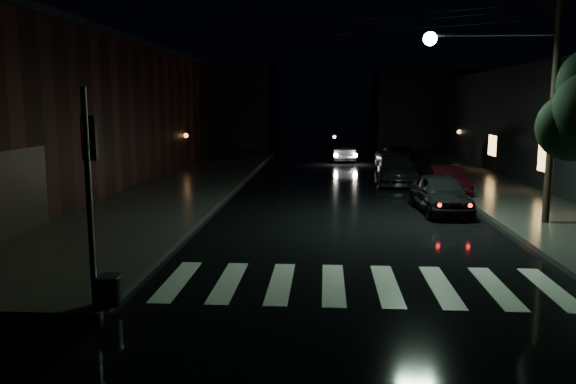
% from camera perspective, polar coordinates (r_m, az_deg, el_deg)
% --- Properties ---
extents(ground, '(120.00, 120.00, 0.00)m').
position_cam_1_polar(ground, '(12.63, -6.46, -9.78)').
color(ground, black).
rests_on(ground, ground).
extents(sidewalk_left, '(6.00, 44.00, 0.15)m').
position_cam_1_polar(sidewalk_left, '(27.04, -11.64, 0.35)').
color(sidewalk_left, '#282826').
rests_on(sidewalk_left, ground).
extents(sidewalk_right, '(4.00, 44.00, 0.15)m').
position_cam_1_polar(sidewalk_right, '(27.21, 20.46, 0.02)').
color(sidewalk_right, '#282826').
rests_on(sidewalk_right, ground).
extents(building_left, '(10.00, 36.00, 7.00)m').
position_cam_1_polar(building_left, '(31.18, -23.44, 7.25)').
color(building_left, black).
rests_on(building_left, ground).
extents(building_far_left, '(14.00, 10.00, 8.00)m').
position_cam_1_polar(building_far_left, '(58.06, -8.40, 8.85)').
color(building_far_left, black).
rests_on(building_far_left, ground).
extents(building_far_right, '(14.00, 10.00, 7.00)m').
position_cam_1_polar(building_far_right, '(57.98, 15.74, 8.12)').
color(building_far_right, black).
rests_on(building_far_right, ground).
extents(crosswalk, '(9.00, 3.00, 0.01)m').
position_cam_1_polar(crosswalk, '(12.94, 7.32, -9.31)').
color(crosswalk, beige).
rests_on(crosswalk, ground).
extents(signal_pole_corner, '(0.68, 0.61, 4.20)m').
position_cam_1_polar(signal_pole_corner, '(11.45, -18.56, -4.15)').
color(signal_pole_corner, slate).
rests_on(signal_pole_corner, ground).
extents(utility_pole, '(4.92, 0.44, 8.00)m').
position_cam_1_polar(utility_pole, '(19.91, 23.68, 9.82)').
color(utility_pole, black).
rests_on(utility_pole, ground).
extents(parked_car_a, '(1.97, 4.33, 1.44)m').
position_cam_1_polar(parked_car_a, '(21.76, 15.22, -0.13)').
color(parked_car_a, black).
rests_on(parked_car_a, ground).
extents(parked_car_b, '(1.63, 4.00, 1.29)m').
position_cam_1_polar(parked_car_b, '(26.19, 15.72, 1.18)').
color(parked_car_b, black).
rests_on(parked_car_b, ground).
extents(parked_car_c, '(2.30, 5.06, 1.44)m').
position_cam_1_polar(parked_car_c, '(29.27, 10.89, 2.30)').
color(parked_car_c, black).
rests_on(parked_car_c, ground).
extents(parked_car_d, '(3.02, 5.58, 1.49)m').
position_cam_1_polar(parked_car_d, '(34.46, 11.52, 3.31)').
color(parked_car_d, black).
rests_on(parked_car_d, ground).
extents(oncoming_car, '(1.86, 4.37, 1.40)m').
position_cam_1_polar(oncoming_car, '(39.91, 5.45, 4.14)').
color(oncoming_car, black).
rests_on(oncoming_car, ground).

